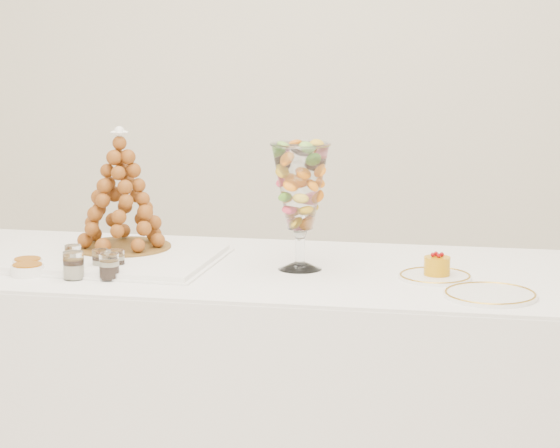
# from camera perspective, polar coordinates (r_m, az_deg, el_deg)

# --- Properties ---
(buffet_table) EXTENTS (2.04, 0.88, 0.76)m
(buffet_table) POSITION_cam_1_polar(r_m,az_deg,el_deg) (3.31, -2.57, -8.63)
(buffet_table) COLOR white
(buffet_table) RESTS_ON ground
(lace_tray) EXTENTS (0.64, 0.50, 0.02)m
(lace_tray) POSITION_cam_1_polar(r_m,az_deg,el_deg) (3.29, -8.79, -1.78)
(lace_tray) COLOR white
(lace_tray) RESTS_ON buffet_table
(macaron_vase) EXTENTS (0.17, 0.17, 0.36)m
(macaron_vase) POSITION_cam_1_polar(r_m,az_deg,el_deg) (3.11, 1.07, 1.87)
(macaron_vase) COLOR white
(macaron_vase) RESTS_ON buffet_table
(cake_plate) EXTENTS (0.20, 0.20, 0.01)m
(cake_plate) POSITION_cam_1_polar(r_m,az_deg,el_deg) (3.07, 8.10, -2.74)
(cake_plate) COLOR white
(cake_plate) RESTS_ON buffet_table
(spare_plate) EXTENTS (0.24, 0.24, 0.01)m
(spare_plate) POSITION_cam_1_polar(r_m,az_deg,el_deg) (2.90, 10.92, -3.66)
(spare_plate) COLOR white
(spare_plate) RESTS_ON buffet_table
(verrine_a) EXTENTS (0.05, 0.05, 0.06)m
(verrine_a) POSITION_cam_1_polar(r_m,az_deg,el_deg) (3.23, -10.76, -1.65)
(verrine_a) COLOR white
(verrine_a) RESTS_ON buffet_table
(verrine_b) EXTENTS (0.06, 0.06, 0.06)m
(verrine_b) POSITION_cam_1_polar(r_m,az_deg,el_deg) (3.16, -9.35, -1.90)
(verrine_b) COLOR white
(verrine_b) RESTS_ON buffet_table
(verrine_c) EXTENTS (0.05, 0.05, 0.06)m
(verrine_c) POSITION_cam_1_polar(r_m,az_deg,el_deg) (3.16, -8.53, -1.90)
(verrine_c) COLOR white
(verrine_c) RESTS_ON buffet_table
(verrine_d) EXTENTS (0.07, 0.07, 0.08)m
(verrine_d) POSITION_cam_1_polar(r_m,az_deg,el_deg) (3.08, -10.74, -2.14)
(verrine_d) COLOR white
(verrine_d) RESTS_ON buffet_table
(verrine_e) EXTENTS (0.07, 0.07, 0.07)m
(verrine_e) POSITION_cam_1_polar(r_m,az_deg,el_deg) (3.05, -8.92, -2.22)
(verrine_e) COLOR white
(verrine_e) RESTS_ON buffet_table
(ramekin_back) EXTENTS (0.09, 0.09, 0.03)m
(ramekin_back) POSITION_cam_1_polar(r_m,az_deg,el_deg) (3.24, -13.04, -2.05)
(ramekin_back) COLOR white
(ramekin_back) RESTS_ON buffet_table
(ramekin_front) EXTENTS (0.09, 0.09, 0.03)m
(ramekin_front) POSITION_cam_1_polar(r_m,az_deg,el_deg) (3.16, -13.05, -2.37)
(ramekin_front) COLOR white
(ramekin_front) RESTS_ON buffet_table
(croquembouche) EXTENTS (0.31, 0.31, 0.37)m
(croquembouche) POSITION_cam_1_polar(r_m,az_deg,el_deg) (3.35, -8.32, 1.80)
(croquembouche) COLOR brown
(croquembouche) RESTS_ON lace_tray
(mousse_cake) EXTENTS (0.07, 0.07, 0.06)m
(mousse_cake) POSITION_cam_1_polar(r_m,az_deg,el_deg) (3.07, 8.21, -2.16)
(mousse_cake) COLOR #CF8C09
(mousse_cake) RESTS_ON cake_plate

